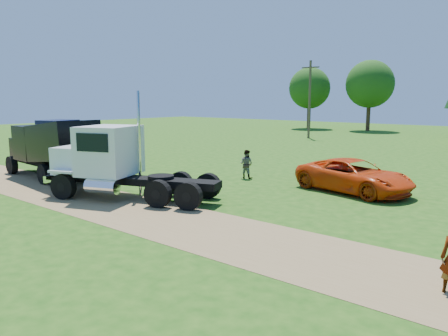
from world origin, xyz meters
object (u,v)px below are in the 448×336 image
Objects in this scene: navy_truck at (65,140)px; black_dump_truck at (52,146)px; orange_pickup at (354,176)px; white_semi_tractor at (111,161)px.

black_dump_truck is at bearing -48.31° from navy_truck.
black_dump_truck reaches higher than navy_truck.
orange_pickup is (15.08, 7.69, -1.11)m from black_dump_truck.
orange_pickup is (8.41, 8.39, -0.89)m from white_semi_tractor.
white_semi_tractor is at bearing -1.34° from black_dump_truck.
black_dump_truck is 7.66m from navy_truck.
orange_pickup is at bearing 24.15° from white_semi_tractor.
navy_truck is 21.54m from orange_pickup.
white_semi_tractor reaches higher than orange_pickup.
orange_pickup is at bearing 31.67° from black_dump_truck.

